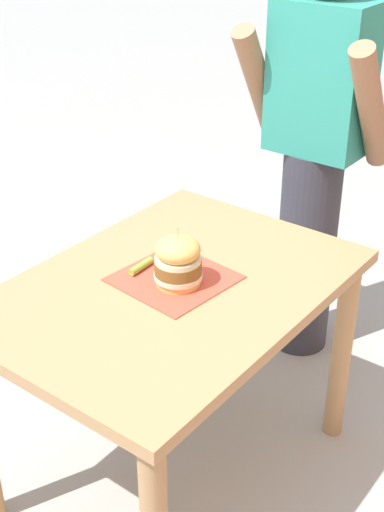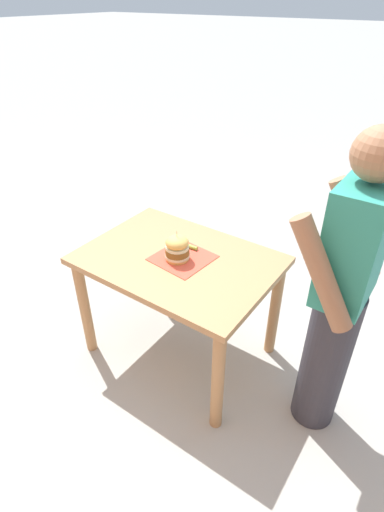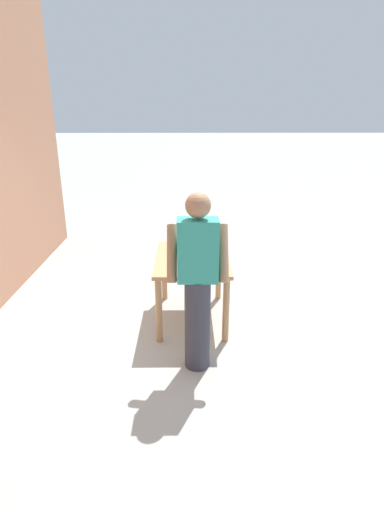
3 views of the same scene
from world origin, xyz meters
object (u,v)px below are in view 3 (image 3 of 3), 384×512
(sandwich, at_px, (190,251))
(pickle_spear, at_px, (203,256))
(diner_across_table, at_px, (198,281))
(patio_table, at_px, (192,267))

(sandwich, bearing_deg, pickle_spear, -177.60)
(sandwich, bearing_deg, diner_across_table, 93.64)
(diner_across_table, bearing_deg, sandwich, -86.36)
(patio_table, height_order, diner_across_table, diner_across_table)
(sandwich, distance_m, diner_across_table, 0.93)
(sandwich, bearing_deg, patio_table, -157.54)
(sandwich, xyz_separation_m, pickle_spear, (-0.14, -0.01, -0.06))
(pickle_spear, height_order, diner_across_table, diner_across_table)
(patio_table, relative_size, pickle_spear, 11.53)
(pickle_spear, relative_size, diner_across_table, 0.06)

